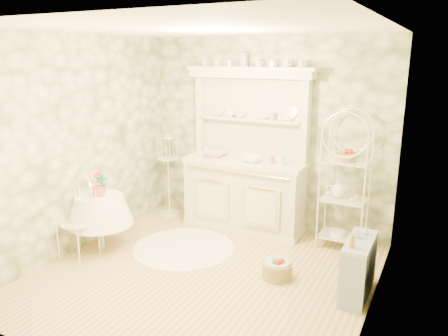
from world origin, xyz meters
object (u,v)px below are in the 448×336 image
at_px(bakers_rack, 345,181).
at_px(birdcage_stand, 168,169).
at_px(cafe_chair, 77,227).
at_px(floor_basket, 277,270).
at_px(kitchen_dresser, 245,151).
at_px(side_shelf, 358,267).
at_px(round_table, 101,224).

bearing_deg(bakers_rack, birdcage_stand, -178.52).
distance_m(cafe_chair, floor_basket, 2.47).
xyz_separation_m(kitchen_dresser, side_shelf, (1.84, -1.16, -0.83)).
distance_m(round_table, floor_basket, 2.33).
xyz_separation_m(kitchen_dresser, birdcage_stand, (-1.27, -0.06, -0.40)).
bearing_deg(side_shelf, floor_basket, 174.96).
height_order(kitchen_dresser, bakers_rack, kitchen_dresser).
bearing_deg(kitchen_dresser, cafe_chair, -127.10).
xyz_separation_m(kitchen_dresser, round_table, (-1.34, -1.51, -0.81)).
bearing_deg(birdcage_stand, cafe_chair, -94.11).
bearing_deg(birdcage_stand, round_table, -92.72).
xyz_separation_m(bakers_rack, floor_basket, (-0.45, -1.17, -0.80)).
height_order(bakers_rack, round_table, bakers_rack).
height_order(cafe_chair, floor_basket, cafe_chair).
xyz_separation_m(bakers_rack, birdcage_stand, (-2.68, -0.03, -0.15)).
relative_size(bakers_rack, side_shelf, 2.40).
xyz_separation_m(side_shelf, cafe_chair, (-3.23, -0.69, 0.08)).
relative_size(round_table, floor_basket, 2.20).
bearing_deg(kitchen_dresser, bakers_rack, -1.15).
distance_m(kitchen_dresser, floor_basket, 1.86).
distance_m(kitchen_dresser, round_table, 2.17).
distance_m(kitchen_dresser, bakers_rack, 1.44).
xyz_separation_m(cafe_chair, birdcage_stand, (0.13, 1.78, 0.34)).
height_order(side_shelf, cafe_chair, cafe_chair).
bearing_deg(birdcage_stand, floor_basket, -27.07).
height_order(side_shelf, floor_basket, side_shelf).
bearing_deg(floor_basket, kitchen_dresser, 128.81).
distance_m(side_shelf, round_table, 3.19).
bearing_deg(round_table, side_shelf, 6.31).
distance_m(birdcage_stand, floor_basket, 2.59).
xyz_separation_m(round_table, birdcage_stand, (0.07, 1.45, 0.41)).
bearing_deg(side_shelf, bakers_rack, 102.56).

